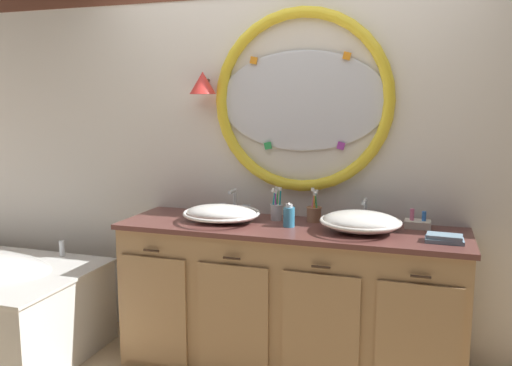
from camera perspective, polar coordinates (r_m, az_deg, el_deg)
back_wall_assembly at (r=3.36m, az=3.59°, el=3.72°), size 6.40×0.26×2.60m
vanity_counter at (r=3.23m, az=3.54°, el=-12.48°), size 2.04×0.61×0.90m
sink_basin_left at (r=3.19m, az=-3.79°, el=-3.33°), size 0.47×0.47×0.11m
sink_basin_right at (r=2.98m, az=11.32°, el=-4.16°), size 0.46×0.46×0.12m
faucet_set_left at (r=3.39m, az=-2.36°, el=-2.38°), size 0.21×0.12×0.17m
faucet_set_right at (r=3.20m, az=11.80°, el=-3.26°), size 0.21×0.15×0.16m
toothbrush_holder_left at (r=3.24m, az=2.24°, el=-3.01°), size 0.08×0.08×0.21m
toothbrush_holder_right at (r=3.21m, az=6.35°, el=-3.27°), size 0.10×0.10×0.21m
soap_dispenser at (r=3.07m, az=3.62°, el=-3.64°), size 0.07×0.07×0.14m
folded_hand_towel at (r=2.91m, az=19.86°, el=-5.72°), size 0.19×0.12×0.04m
toiletry_basket at (r=3.18m, az=17.21°, el=-4.23°), size 0.15×0.11×0.11m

